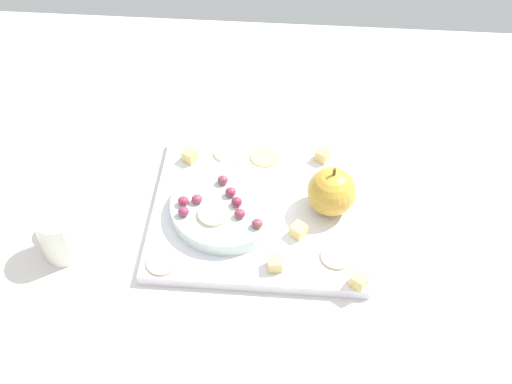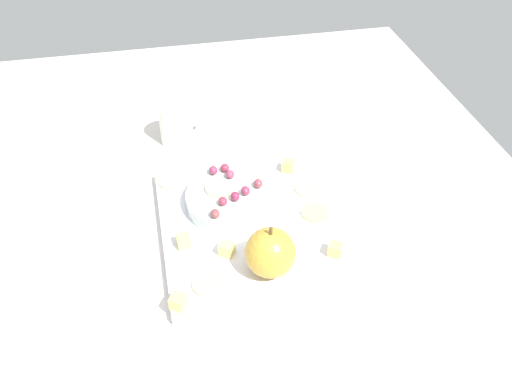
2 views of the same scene
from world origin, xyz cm
name	(u,v)px [view 1 (image 1 of 2)]	position (x,y,z in cm)	size (l,w,h in cm)	color
table	(260,222)	(0.00, 0.00, 1.98)	(146.62, 108.45, 3.96)	silver
platter	(260,213)	(-0.06, 0.41, 4.87)	(33.79, 29.51, 1.83)	white
serving_dish	(227,207)	(5.15, 1.36, 6.99)	(17.49, 17.49, 2.42)	silver
apple_whole	(332,192)	(-11.04, -0.72, 9.62)	(7.67, 7.67, 7.67)	gold
apple_stem	(334,172)	(-11.04, -0.72, 14.06)	(0.50, 0.50, 1.20)	brown
cheese_cube_0	(298,230)	(-6.23, 5.09, 6.82)	(2.07, 2.07, 2.07)	#F3D378
cheese_cube_1	(359,281)	(-15.16, 13.54, 6.82)	(2.07, 2.07, 2.07)	#E9CC73
cheese_cube_2	(323,155)	(-9.78, -11.42, 6.82)	(2.07, 2.07, 2.07)	#EEC26C
cheese_cube_3	(190,156)	(12.57, -9.56, 6.82)	(2.07, 2.07, 2.07)	#E9C669
cheese_cube_4	(275,263)	(-3.04, 11.47, 6.82)	(2.07, 2.07, 2.07)	#E8CD75
cracker_0	(264,157)	(0.16, -11.05, 5.98)	(4.74, 4.74, 0.40)	#DABE7A
cracker_1	(227,153)	(6.43, -11.63, 5.98)	(4.74, 4.74, 0.40)	#D8BE88
cracker_2	(162,262)	(13.59, 11.95, 5.98)	(4.74, 4.74, 0.40)	#DDB38B
cracker_3	(336,257)	(-12.05, 8.92, 5.98)	(4.74, 4.74, 0.40)	#D3C08B
grape_0	(255,223)	(0.28, 5.90, 8.89)	(1.72, 1.54, 1.39)	brown
grape_1	(223,180)	(6.11, -2.49, 8.95)	(1.72, 1.54, 1.49)	#8C3C49
grape_2	(197,199)	(9.63, 1.78, 8.92)	(1.72, 1.54, 1.43)	#923B58
grape_3	(183,212)	(11.32, 4.49, 8.97)	(1.72, 1.54, 1.54)	#8B3255
grape_4	(183,201)	(11.68, 2.36, 8.93)	(1.72, 1.54, 1.46)	#992D48
grape_5	(240,214)	(2.79, 4.18, 8.90)	(1.72, 1.54, 1.39)	#913249
grape_6	(231,190)	(4.60, -0.34, 8.97)	(1.72, 1.54, 1.54)	#8D314F
grape_7	(237,202)	(3.47, 1.99, 9.00)	(1.72, 1.54, 1.59)	#842947
apple_slice_0	(214,214)	(6.78, 4.18, 8.50)	(4.79, 4.79, 0.60)	beige
cup	(61,233)	(29.14, 9.28, 8.00)	(6.47, 9.28, 8.08)	white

